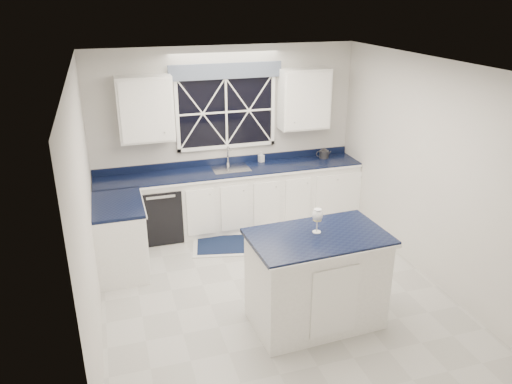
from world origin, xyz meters
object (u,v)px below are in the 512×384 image
object	(u,v)px
faucet	(228,155)
wine_glass	(317,216)
dishwasher	(160,211)
island	(316,279)
kettle	(324,153)
soap_bottle	(261,157)

from	to	relation	value
faucet	wine_glass	distance (m)	2.73
dishwasher	faucet	bearing A→B (deg)	10.02
island	wine_glass	size ratio (longest dim) A/B	5.56
dishwasher	kettle	distance (m)	2.71
kettle	soap_bottle	distance (m)	1.01
kettle	wine_glass	distance (m)	2.93
dishwasher	wine_glass	bearing A→B (deg)	-61.61
island	soap_bottle	distance (m)	2.86
kettle	wine_glass	size ratio (longest dim) A/B	0.91
island	dishwasher	bearing A→B (deg)	114.78
dishwasher	wine_glass	world-z (taller)	wine_glass
island	wine_glass	bearing A→B (deg)	80.46
faucet	kettle	xyz separation A→B (m)	(1.54, -0.09, -0.08)
faucet	wine_glass	xyz separation A→B (m)	(0.26, -2.72, 0.15)
island	soap_bottle	bearing A→B (deg)	81.51
dishwasher	wine_glass	distance (m)	2.99
faucet	kettle	bearing A→B (deg)	-3.30
kettle	island	bearing A→B (deg)	-103.47
faucet	island	bearing A→B (deg)	-84.74
faucet	kettle	size ratio (longest dim) A/B	1.26
dishwasher	island	xyz separation A→B (m)	(1.36, -2.59, 0.12)
faucet	island	world-z (taller)	faucet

